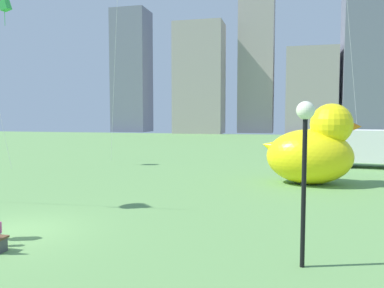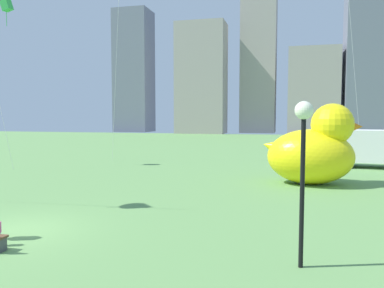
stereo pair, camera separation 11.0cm
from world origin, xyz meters
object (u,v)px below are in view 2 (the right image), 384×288
(giant_inflatable_duck, at_px, (314,150))
(lamppost, at_px, (303,140))
(box_truck, at_px, (372,149))
(kite_green, at_px, (6,4))

(giant_inflatable_duck, xyz_separation_m, lamppost, (-1.07, -12.66, 1.34))
(box_truck, height_order, kite_green, kite_green)
(lamppost, bearing_deg, kite_green, 144.81)
(box_truck, bearing_deg, giant_inflatable_duck, -119.63)
(lamppost, relative_size, box_truck, 0.64)
(lamppost, distance_m, kite_green, 27.53)
(giant_inflatable_duck, height_order, lamppost, giant_inflatable_duck)
(giant_inflatable_duck, bearing_deg, kite_green, 174.05)
(giant_inflatable_duck, bearing_deg, lamppost, -94.83)
(lamppost, height_order, box_truck, lamppost)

